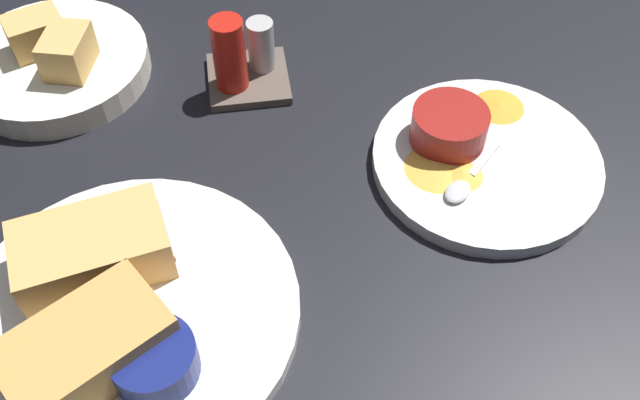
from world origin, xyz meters
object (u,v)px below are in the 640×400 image
Objects in this scene: plate_sandwich_main at (131,313)px; condiment_caddy at (243,60)px; spoon_by_dark_ramekin at (117,325)px; plate_chips_companion at (486,161)px; spoon_by_gravy_ramekin at (464,184)px; sandwich_half_far at (86,350)px; bread_basket_rear at (55,62)px; ramekin_dark_sauce at (154,360)px; ramekin_light_gravy at (449,125)px; sandwich_half_near at (92,250)px.

plate_sandwich_main is 3.10× the size of condiment_caddy.
condiment_caddy is (13.24, 30.61, 1.44)cm from spoon_by_dark_ramekin.
plate_chips_companion is 5.07cm from spoon_by_gravy_ramekin.
condiment_caddy reaches higher than sandwich_half_far.
ramekin_dark_sauce is at bearing -74.30° from bread_basket_rear.
condiment_caddy is (-19.86, 13.41, -0.22)cm from ramekin_light_gravy.
ramekin_dark_sauce reaches higher than spoon_by_dark_ramekin.
plate_sandwich_main is 1.96× the size of sandwich_half_far.
sandwich_half_far is at bearing -155.62° from plate_chips_companion.
sandwich_half_far is 1.87× the size of spoon_by_gravy_ramekin.
plate_chips_companion is (38.46, 17.43, -3.20)cm from sandwich_half_far.
condiment_caddy is at bearing 135.09° from spoon_by_gravy_ramekin.
plate_sandwich_main is 34.62cm from bread_basket_rear.
sandwich_half_near is 0.96× the size of sandwich_half_far.
condiment_caddy is (-23.36, 16.32, 2.61)cm from plate_chips_companion.
plate_chips_companion is (33.29, 18.77, -2.61)cm from ramekin_dark_sauce.
plate_sandwich_main is 3.34× the size of spoon_by_dark_ramekin.
ramekin_dark_sauce is 0.33× the size of bread_basket_rear.
ramekin_dark_sauce is (2.37, -6.18, 2.61)cm from plate_sandwich_main.
ramekin_light_gravy reaches higher than spoon_by_gravy_ramekin.
bread_basket_rear is (-40.94, 17.98, -1.61)cm from ramekin_light_gravy.
ramekin_dark_sauce is at bearing -105.80° from condiment_caddy.
plate_sandwich_main is 3.66× the size of spoon_by_gravy_ramekin.
sandwich_half_far reaches higher than ramekin_light_gravy.
sandwich_half_far is 2.15× the size of ramekin_dark_sauce.
ramekin_light_gravy is 0.82× the size of condiment_caddy.
ramekin_light_gravy is at bearing 140.19° from plate_chips_companion.
condiment_caddy is (9.93, 35.08, -0.00)cm from ramekin_dark_sauce.
condiment_caddy is (-19.88, 19.81, 1.44)cm from spoon_by_gravy_ramekin.
ramekin_light_gravy is (33.10, 17.21, 1.66)cm from spoon_by_dark_ramekin.
ramekin_dark_sauce is (5.17, -1.34, -0.59)cm from sandwich_half_far.
spoon_by_dark_ramekin and spoon_by_gravy_ramekin have the same top height.
sandwich_half_far reaches higher than ramekin_dark_sauce.
plate_chips_companion is (38.45, 7.74, -3.20)cm from sandwich_half_near.
sandwich_half_far is 1.93× the size of ramekin_light_gravy.
plate_chips_companion is at bearing 19.43° from plate_sandwich_main.
spoon_by_gravy_ramekin is at bearing 15.77° from plate_sandwich_main.
ramekin_dark_sauce is 41.21cm from bread_basket_rear.
spoon_by_dark_ramekin is (-3.31, 4.47, -1.44)cm from ramekin_dark_sauce.
bread_basket_rear is 2.23× the size of condiment_caddy.
spoon_by_dark_ramekin is (-0.94, -1.71, 1.16)cm from plate_sandwich_main.
bread_basket_rear is (-8.77, 33.47, 1.21)cm from plate_sandwich_main.
plate_sandwich_main is at bearing 59.99° from sandwich_half_far.
spoon_by_gravy_ramekin is (32.18, 9.09, 1.16)cm from plate_sandwich_main.
ramekin_dark_sauce is 0.74× the size of condiment_caddy.
sandwich_half_near is (-2.80, 4.84, 3.20)cm from plate_sandwich_main.
spoon_by_gravy_ramekin is at bearing -30.77° from bread_basket_rear.
bread_basket_rear is at bearing 102.56° from spoon_by_dark_ramekin.
plate_chips_companion is at bearing 24.38° from sandwich_half_far.
spoon_by_dark_ramekin reaches higher than plate_sandwich_main.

